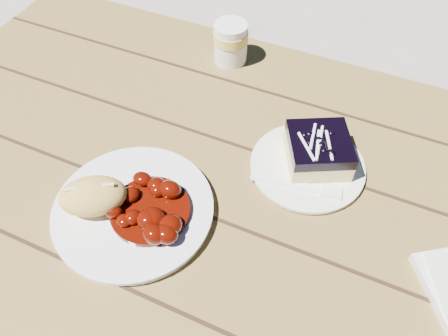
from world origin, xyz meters
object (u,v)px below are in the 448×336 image
at_px(bread_roll, 93,196).
at_px(dessert_plate, 307,167).
at_px(blueberry_cake, 318,150).
at_px(second_cup, 231,43).
at_px(main_plate, 134,211).
at_px(picnic_table, 388,290).

relative_size(bread_roll, dessert_plate, 0.54).
distance_m(bread_roll, dessert_plate, 0.36).
bearing_deg(blueberry_cake, second_cup, 113.38).
bearing_deg(second_cup, dessert_plate, -42.62).
bearing_deg(dessert_plate, main_plate, -138.17).
relative_size(bread_roll, blueberry_cake, 0.77).
distance_m(picnic_table, main_plate, 0.48).
bearing_deg(bread_roll, main_plate, 19.98).
height_order(dessert_plate, blueberry_cake, blueberry_cake).
bearing_deg(bread_roll, second_cup, 85.13).
bearing_deg(main_plate, blueberry_cake, 42.62).
bearing_deg(dessert_plate, second_cup, 137.38).
relative_size(dessert_plate, blueberry_cake, 1.41).
relative_size(main_plate, blueberry_cake, 1.84).
bearing_deg(blueberry_cake, main_plate, -164.45).
height_order(picnic_table, main_plate, main_plate).
xyz_separation_m(bread_roll, dessert_plate, (0.28, 0.23, -0.04)).
height_order(picnic_table, blueberry_cake, blueberry_cake).
distance_m(picnic_table, blueberry_cake, 0.29).
distance_m(main_plate, blueberry_cake, 0.33).
bearing_deg(main_plate, picnic_table, 16.01).
height_order(main_plate, blueberry_cake, blueberry_cake).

